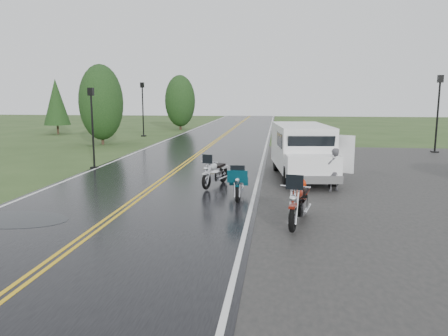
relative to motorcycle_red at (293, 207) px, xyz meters
name	(u,v)px	position (x,y,z in m)	size (l,w,h in m)	color
ground	(124,210)	(-4.98, 1.79, -0.70)	(120.00, 120.00, 0.00)	#2D471E
road	(190,160)	(-4.98, 11.79, -0.68)	(8.00, 100.00, 0.04)	black
parking_pad	(446,185)	(6.02, 6.79, -0.69)	(14.00, 24.00, 0.03)	black
motorcycle_red	(293,207)	(0.00, 0.00, 0.00)	(0.86, 2.38, 1.41)	#63150B
motorcycle_teal	(237,186)	(-1.64, 2.83, -0.11)	(0.73, 2.01, 1.19)	#05303B
motorcycle_silver	(206,174)	(-2.92, 4.62, -0.08)	(0.77, 2.11, 1.25)	#B1B5B9
van_white	(287,158)	(-0.04, 5.70, 0.42)	(2.14, 5.70, 2.24)	white
person_at_van	(334,171)	(1.59, 5.09, 0.07)	(0.56, 0.37, 1.54)	#434347
lamp_post_near_left	(93,128)	(-8.94, 8.81, 1.19)	(0.32, 0.32, 3.79)	black
lamp_post_far_left	(143,109)	(-11.54, 24.76, 1.54)	(0.38, 0.38, 4.49)	black
lamp_post_far_right	(438,114)	(8.92, 16.70, 1.61)	(0.40, 0.40, 4.62)	black
tree_left_mid	(101,111)	(-12.53, 18.54, 1.65)	(3.01, 3.01, 4.71)	#1E3D19
tree_left_far	(180,107)	(-10.05, 32.14, 1.59)	(2.98, 2.98, 4.59)	#1E3D19
pine_left_far	(57,107)	(-19.71, 25.93, 1.65)	(2.26, 2.26, 4.70)	#1E3D19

